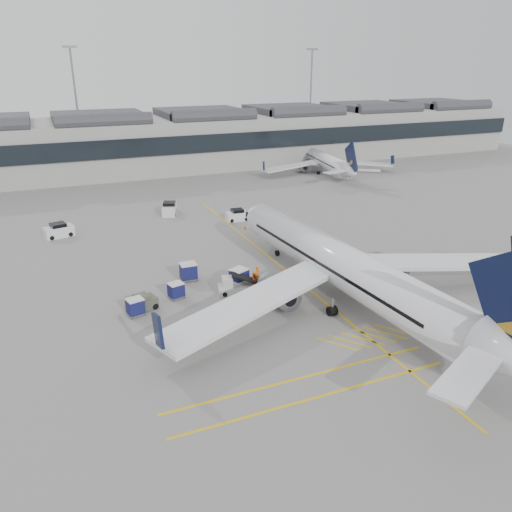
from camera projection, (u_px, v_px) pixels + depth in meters
name	position (u px, v px, depth m)	size (l,w,h in m)	color
ground	(231.00, 323.00, 45.34)	(220.00, 220.00, 0.00)	gray
terminal	(112.00, 143.00, 104.77)	(200.00, 20.45, 12.40)	#9E9E99
light_masts	(91.00, 98.00, 113.19)	(113.00, 0.60, 25.45)	slate
apron_markings	(282.00, 267.00, 57.55)	(0.25, 60.00, 0.01)	gold
airliner_main	(346.00, 268.00, 48.36)	(40.74, 44.61, 11.85)	silver
airliner_far	(325.00, 161.00, 105.96)	(28.95, 31.87, 8.52)	silver
belt_loader	(238.00, 287.00, 51.17)	(5.43, 2.64, 2.15)	#B9B7B0
baggage_cart_a	(188.00, 271.00, 53.88)	(1.88, 1.56, 1.94)	gray
baggage_cart_b	(176.00, 290.00, 49.88)	(1.78, 1.58, 1.61)	gray
baggage_cart_c	(239.00, 277.00, 52.46)	(2.29, 2.12, 1.93)	gray
baggage_cart_d	(135.00, 306.00, 46.47)	(1.82, 1.61, 1.66)	gray
ramp_agent_a	(258.00, 274.00, 53.67)	(0.64, 0.42, 1.74)	orange
ramp_agent_b	(254.00, 282.00, 51.45)	(0.97, 0.75, 1.99)	#DA410B
pushback_tug	(142.00, 303.00, 47.57)	(3.08, 2.33, 1.53)	#4F4F43
safety_cone_nose	(245.00, 227.00, 70.81)	(0.39, 0.39, 0.55)	#F24C0A
safety_cone_engine	(301.00, 265.00, 57.53)	(0.35, 0.35, 0.48)	#F24C0A
service_van_left	(59.00, 231.00, 67.37)	(4.08, 2.76, 1.91)	silver
service_van_mid	(170.00, 209.00, 77.28)	(3.12, 4.26, 1.97)	silver
service_van_right	(237.00, 215.00, 74.37)	(3.44, 1.82, 1.74)	silver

